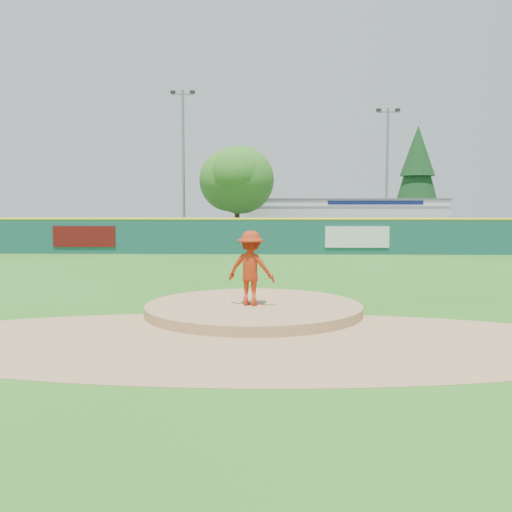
{
  "coord_description": "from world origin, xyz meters",
  "views": [
    {
      "loc": [
        0.49,
        -14.32,
        2.73
      ],
      "look_at": [
        0.0,
        2.0,
        1.3
      ],
      "focal_mm": 40.0,
      "sensor_mm": 36.0,
      "label": 1
    }
  ],
  "objects_px": {
    "conifer_tree": "(417,174)",
    "playground_slide": "(62,238)",
    "light_pole_right": "(387,169)",
    "light_pole_left": "(183,160)",
    "pool_building_grp": "(341,219)",
    "deciduous_tree": "(237,180)",
    "pitcher": "(251,268)",
    "van": "(299,240)"
  },
  "relations": [
    {
      "from": "deciduous_tree",
      "to": "conifer_tree",
      "type": "distance_m",
      "value": 18.63
    },
    {
      "from": "playground_slide",
      "to": "van",
      "type": "bearing_deg",
      "value": -6.76
    },
    {
      "from": "pitcher",
      "to": "pool_building_grp",
      "type": "relative_size",
      "value": 0.12
    },
    {
      "from": "pool_building_grp",
      "to": "playground_slide",
      "type": "bearing_deg",
      "value": -153.92
    },
    {
      "from": "van",
      "to": "deciduous_tree",
      "type": "bearing_deg",
      "value": 68.0
    },
    {
      "from": "light_pole_left",
      "to": "light_pole_right",
      "type": "xyz_separation_m",
      "value": [
        15.0,
        2.0,
        -0.51
      ]
    },
    {
      "from": "playground_slide",
      "to": "light_pole_left",
      "type": "xyz_separation_m",
      "value": [
        7.35,
        4.47,
        5.37
      ]
    },
    {
      "from": "van",
      "to": "playground_slide",
      "type": "xyz_separation_m",
      "value": [
        -15.41,
        1.83,
        0.02
      ]
    },
    {
      "from": "pitcher",
      "to": "light_pole_right",
      "type": "xyz_separation_m",
      "value": [
        9.06,
        29.18,
        4.36
      ]
    },
    {
      "from": "playground_slide",
      "to": "deciduous_tree",
      "type": "height_order",
      "value": "deciduous_tree"
    },
    {
      "from": "playground_slide",
      "to": "light_pole_right",
      "type": "bearing_deg",
      "value": 16.16
    },
    {
      "from": "deciduous_tree",
      "to": "light_pole_left",
      "type": "relative_size",
      "value": 0.67
    },
    {
      "from": "playground_slide",
      "to": "conifer_tree",
      "type": "height_order",
      "value": "conifer_tree"
    },
    {
      "from": "pool_building_grp",
      "to": "light_pole_left",
      "type": "distance_m",
      "value": 13.72
    },
    {
      "from": "pitcher",
      "to": "playground_slide",
      "type": "height_order",
      "value": "pitcher"
    },
    {
      "from": "van",
      "to": "conifer_tree",
      "type": "bearing_deg",
      "value": -10.94
    },
    {
      "from": "playground_slide",
      "to": "pitcher",
      "type": "bearing_deg",
      "value": -59.67
    },
    {
      "from": "light_pole_right",
      "to": "light_pole_left",
      "type": "bearing_deg",
      "value": -172.41
    },
    {
      "from": "conifer_tree",
      "to": "playground_slide",
      "type": "bearing_deg",
      "value": -152.91
    },
    {
      "from": "conifer_tree",
      "to": "pool_building_grp",
      "type": "bearing_deg",
      "value": -150.22
    },
    {
      "from": "conifer_tree",
      "to": "light_pole_left",
      "type": "bearing_deg",
      "value": -154.65
    },
    {
      "from": "light_pole_right",
      "to": "pool_building_grp",
      "type": "bearing_deg",
      "value": 135.05
    },
    {
      "from": "playground_slide",
      "to": "deciduous_tree",
      "type": "distance_m",
      "value": 12.24
    },
    {
      "from": "pitcher",
      "to": "light_pole_left",
      "type": "xyz_separation_m",
      "value": [
        -5.94,
        27.18,
        4.87
      ]
    },
    {
      "from": "deciduous_tree",
      "to": "conifer_tree",
      "type": "height_order",
      "value": "conifer_tree"
    },
    {
      "from": "light_pole_right",
      "to": "conifer_tree",
      "type": "bearing_deg",
      "value": 60.26
    },
    {
      "from": "van",
      "to": "deciduous_tree",
      "type": "relative_size",
      "value": 0.62
    },
    {
      "from": "pool_building_grp",
      "to": "conifer_tree",
      "type": "distance_m",
      "value": 8.95
    },
    {
      "from": "van",
      "to": "pool_building_grp",
      "type": "relative_size",
      "value": 0.3
    },
    {
      "from": "light_pole_right",
      "to": "playground_slide",
      "type": "bearing_deg",
      "value": -163.84
    },
    {
      "from": "playground_slide",
      "to": "light_pole_right",
      "type": "relative_size",
      "value": 0.24
    },
    {
      "from": "pitcher",
      "to": "light_pole_left",
      "type": "relative_size",
      "value": 0.17
    },
    {
      "from": "light_pole_left",
      "to": "light_pole_right",
      "type": "distance_m",
      "value": 15.14
    },
    {
      "from": "van",
      "to": "pitcher",
      "type": "bearing_deg",
      "value": -161.19
    },
    {
      "from": "deciduous_tree",
      "to": "conifer_tree",
      "type": "xyz_separation_m",
      "value": [
        15.0,
        11.0,
        0.99
      ]
    },
    {
      "from": "pitcher",
      "to": "van",
      "type": "xyz_separation_m",
      "value": [
        2.12,
        20.88,
        -0.53
      ]
    },
    {
      "from": "pitcher",
      "to": "van",
      "type": "bearing_deg",
      "value": -79.22
    },
    {
      "from": "pool_building_grp",
      "to": "deciduous_tree",
      "type": "relative_size",
      "value": 2.07
    },
    {
      "from": "pitcher",
      "to": "playground_slide",
      "type": "xyz_separation_m",
      "value": [
        -13.28,
        22.71,
        -0.51
      ]
    },
    {
      "from": "deciduous_tree",
      "to": "conifer_tree",
      "type": "relative_size",
      "value": 0.77
    },
    {
      "from": "conifer_tree",
      "to": "light_pole_right",
      "type": "distance_m",
      "value": 8.06
    },
    {
      "from": "van",
      "to": "light_pole_left",
      "type": "xyz_separation_m",
      "value": [
        -8.06,
        6.3,
        5.4
      ]
    }
  ]
}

